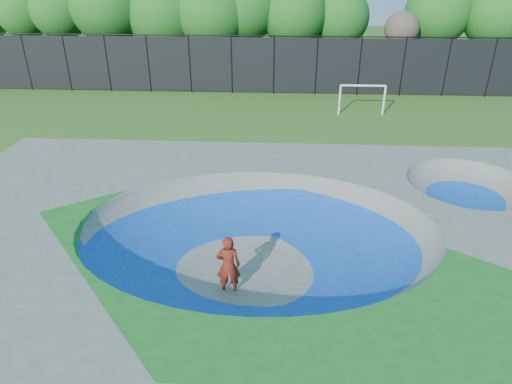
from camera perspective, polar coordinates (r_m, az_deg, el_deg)
ground at (r=14.66m, az=0.22°, el=-9.21°), size 120.00×120.00×0.00m
skate_deck at (r=14.23m, az=0.23°, el=-6.77°), size 22.00×14.00×1.50m
skater at (r=13.09m, az=-3.48°, el=-9.16°), size 0.72×0.50×1.89m
skateboard at (r=13.65m, az=-3.37°, el=-12.28°), size 0.79×0.27×0.05m
soccer_goal at (r=29.45m, az=13.16°, el=11.84°), size 2.84×0.12×1.88m
fence at (r=33.46m, az=2.26°, el=15.68°), size 48.09×0.09×4.04m
treeline at (r=37.88m, az=2.88°, el=21.55°), size 52.88×7.27×8.56m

